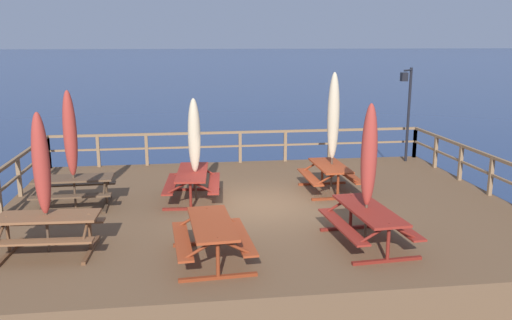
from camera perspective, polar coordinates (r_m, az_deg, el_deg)
The scene contains 16 objects.
ground_plane at distance 13.69m, azimuth 0.42°, elevation -7.81°, with size 600.00×600.00×0.00m, color navy.
wooden_deck at distance 13.56m, azimuth 0.42°, elevation -6.35°, with size 12.82×9.89×0.74m, color brown.
railing_waterside_far at distance 17.88m, azimuth -1.74°, elevation 2.03°, with size 12.62×0.10×1.09m.
railing_side_right at distance 15.40m, azimuth 24.16°, elevation -0.88°, with size 0.10×9.69×1.09m.
picnic_table_back_right at distance 13.87m, azimuth -19.11°, elevation -2.62°, with size 1.94×1.45×0.78m.
picnic_table_front_left at distance 10.98m, azimuth 12.08°, elevation -6.16°, with size 1.56×2.29×0.78m.
picnic_table_front_right at distance 13.81m, azimuth -6.89°, elevation -2.03°, with size 1.55×2.21×0.78m.
picnic_table_mid_right at distance 11.11m, azimuth -21.54°, elevation -6.61°, with size 1.98×1.48×0.78m.
picnic_table_mid_centre at distance 14.58m, azimuth 8.01°, elevation -1.31°, with size 1.43×1.88×0.78m.
picnic_table_back_left at distance 10.02m, azimuth -4.79°, elevation -7.81°, with size 1.53×2.10×0.78m.
patio_umbrella_tall_back_left at distance 13.54m, azimuth -19.48°, elevation 2.65°, with size 0.32×0.32×2.93m.
patio_umbrella_short_front at distance 10.70m, azimuth 12.13°, elevation 0.42°, with size 0.32×0.32×2.89m.
patio_umbrella_short_mid at distance 13.54m, azimuth -6.71°, elevation 2.59°, with size 0.32×0.32×2.67m.
patio_umbrella_tall_back_right at distance 10.84m, azimuth -22.23°, elevation -0.46°, with size 0.32×0.32×2.78m.
patio_umbrella_short_back at distance 14.36m, azimuth 8.38°, elevation 4.66°, with size 0.32×0.32×3.27m.
lamp_post_hooked at distance 18.44m, azimuth 16.03°, elevation 6.19°, with size 0.55×0.52×3.20m.
Camera 1 is at (-1.81, -12.68, 4.82)m, focal length 36.95 mm.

